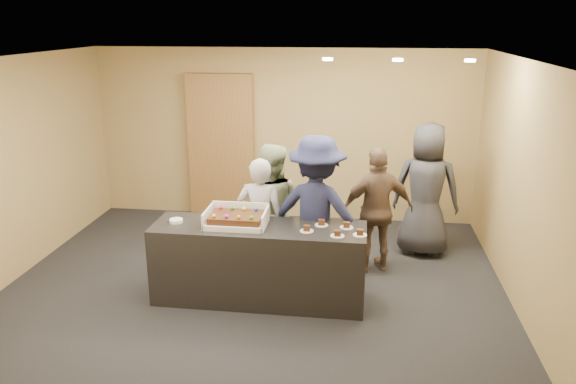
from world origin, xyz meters
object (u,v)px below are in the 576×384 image
(plate_stack, at_px, (176,221))
(person_navy_man, at_px, (317,213))
(sheet_cake, at_px, (236,217))
(person_server_grey, at_px, (261,222))
(storage_cabinet, at_px, (221,147))
(cake_box, at_px, (237,221))
(person_brown_extra, at_px, (377,210))
(person_sage_man, at_px, (270,211))
(serving_counter, at_px, (259,263))
(person_dark_suit, at_px, (426,190))

(plate_stack, distance_m, person_navy_man, 1.63)
(sheet_cake, bearing_deg, person_server_grey, 66.92)
(storage_cabinet, relative_size, cake_box, 3.40)
(person_navy_man, height_order, person_brown_extra, person_navy_man)
(sheet_cake, bearing_deg, person_sage_man, 68.53)
(storage_cabinet, relative_size, person_brown_extra, 1.42)
(serving_counter, height_order, person_dark_suit, person_dark_suit)
(serving_counter, distance_m, sheet_cake, 0.60)
(person_dark_suit, bearing_deg, serving_counter, 48.32)
(person_sage_man, distance_m, person_dark_suit, 2.19)
(cake_box, height_order, person_sage_man, person_sage_man)
(serving_counter, relative_size, person_navy_man, 1.29)
(cake_box, xyz_separation_m, plate_stack, (-0.70, -0.02, -0.03))
(cake_box, relative_size, person_brown_extra, 0.42)
(person_sage_man, relative_size, person_dark_suit, 0.93)
(storage_cabinet, xyz_separation_m, person_brown_extra, (2.45, -1.80, -0.34))
(cake_box, relative_size, person_server_grey, 0.43)
(person_brown_extra, bearing_deg, storage_cabinet, -53.77)
(person_navy_man, xyz_separation_m, person_dark_suit, (1.38, 1.17, -0.01))
(person_navy_man, relative_size, person_brown_extra, 1.14)
(sheet_cake, xyz_separation_m, person_server_grey, (0.19, 0.45, -0.21))
(person_navy_man, height_order, person_dark_suit, person_navy_man)
(storage_cabinet, relative_size, person_sage_man, 1.36)
(person_navy_man, distance_m, person_dark_suit, 1.81)
(serving_counter, bearing_deg, person_navy_man, 36.58)
(person_navy_man, bearing_deg, sheet_cake, 38.40)
(storage_cabinet, distance_m, sheet_cake, 2.92)
(plate_stack, xyz_separation_m, person_navy_man, (1.57, 0.45, 0.01))
(person_brown_extra, bearing_deg, serving_counter, 19.06)
(person_brown_extra, distance_m, person_dark_suit, 0.92)
(cake_box, height_order, person_server_grey, person_server_grey)
(serving_counter, relative_size, sheet_cake, 4.15)
(serving_counter, height_order, person_server_grey, person_server_grey)
(person_sage_man, distance_m, person_navy_man, 0.65)
(person_sage_man, height_order, person_brown_extra, person_sage_man)
(person_server_grey, bearing_deg, person_brown_extra, -156.70)
(person_brown_extra, bearing_deg, person_navy_man, 19.34)
(person_navy_man, bearing_deg, person_server_grey, 10.94)
(serving_counter, distance_m, person_brown_extra, 1.70)
(plate_stack, relative_size, person_brown_extra, 0.09)
(serving_counter, distance_m, person_navy_man, 0.90)
(cake_box, height_order, sheet_cake, cake_box)
(sheet_cake, distance_m, person_dark_suit, 2.77)
(serving_counter, distance_m, plate_stack, 1.06)
(serving_counter, height_order, plate_stack, plate_stack)
(person_brown_extra, xyz_separation_m, person_dark_suit, (0.66, 0.63, 0.10))
(sheet_cake, distance_m, plate_stack, 0.71)
(person_sage_man, xyz_separation_m, person_navy_man, (0.60, -0.24, 0.08))
(sheet_cake, relative_size, plate_stack, 3.83)
(person_server_grey, relative_size, person_brown_extra, 0.97)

